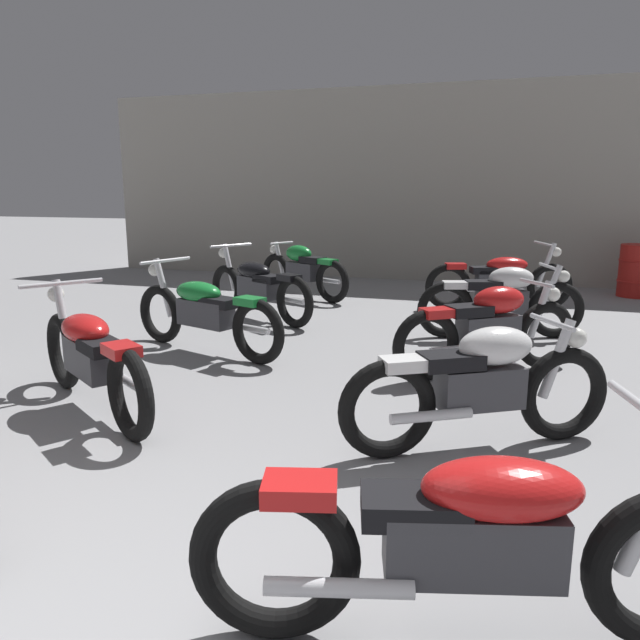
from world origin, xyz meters
TOP-DOWN VIEW (x-y plane):
  - back_wall at (0.00, 10.58)m, footprint 13.00×0.24m
  - motorcycle_left_row_1 at (-1.46, 2.61)m, footprint 1.86×1.30m
  - motorcycle_left_row_2 at (-1.44, 4.47)m, footprint 2.08×0.94m
  - motorcycle_left_row_3 at (-1.59, 6.26)m, footprint 1.94×1.20m
  - motorcycle_left_row_4 at (-1.53, 7.98)m, footprint 1.80×1.01m
  - motorcycle_right_row_0 at (1.58, 0.86)m, footprint 2.13×0.85m
  - motorcycle_right_row_1 at (1.51, 2.77)m, footprint 1.75×1.10m
  - motorcycle_right_row_2 at (1.49, 4.54)m, footprint 1.66×1.25m
  - motorcycle_right_row_3 at (1.58, 6.10)m, footprint 1.92×0.74m
  - motorcycle_right_row_4 at (1.52, 7.95)m, footprint 2.09×0.92m
  - oil_drum at (3.63, 9.72)m, footprint 0.59×0.59m

SIDE VIEW (x-z plane):
  - oil_drum at x=3.63m, z-range 0.00..0.85m
  - motorcycle_left_row_1 at x=-1.46m, z-range -0.04..0.94m
  - motorcycle_left_row_2 at x=-1.44m, z-range -0.04..0.94m
  - motorcycle_left_row_3 at x=-1.59m, z-range -0.04..0.94m
  - motorcycle_right_row_0 at x=1.58m, z-range -0.04..0.94m
  - motorcycle_right_row_4 at x=1.52m, z-range -0.04..0.94m
  - motorcycle_left_row_4 at x=-1.53m, z-range 0.02..0.90m
  - motorcycle_right_row_1 at x=1.51m, z-range 0.02..0.90m
  - motorcycle_right_row_2 at x=1.49m, z-range 0.02..0.90m
  - motorcycle_right_row_3 at x=1.58m, z-range 0.02..0.90m
  - back_wall at x=0.00m, z-range 0.00..3.60m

